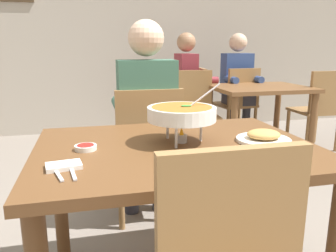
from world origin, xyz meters
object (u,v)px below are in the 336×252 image
object	(u,v)px
diner_main	(146,111)
sauce_dish	(86,147)
chair_bg_corner	(320,106)
patron_bg_middle	(189,81)
rice_plate	(207,161)
chair_bg_left	(239,100)
appetizer_plate	(263,137)
patron_bg_left	(238,80)
chair_bg_right	(195,107)
chair_bg_middle	(192,101)
dining_table_main	(176,169)
curry_bowl	(182,114)
chair_diner_main	(147,147)
dining_table_far	(259,98)

from	to	relation	value
diner_main	sauce_dish	bearing A→B (deg)	-117.04
chair_bg_corner	patron_bg_middle	xyz separation A→B (m)	(-1.32, 0.67, 0.24)
rice_plate	chair_bg_left	xyz separation A→B (m)	(1.40, 2.72, -0.25)
appetizer_plate	patron_bg_left	distance (m)	2.76
chair_bg_right	chair_bg_middle	bearing A→B (deg)	76.23
chair_bg_middle	patron_bg_middle	xyz separation A→B (m)	(-0.04, -0.01, 0.24)
dining_table_main	chair_bg_middle	bearing A→B (deg)	71.02
chair_bg_left	chair_bg_middle	distance (m)	0.58
dining_table_main	diner_main	size ratio (longest dim) A/B	0.91
dining_table_main	appetizer_plate	distance (m)	0.42
curry_bowl	patron_bg_left	size ratio (longest dim) A/B	0.25
chair_diner_main	chair_bg_middle	distance (m)	1.98
chair_bg_middle	chair_bg_right	bearing A→B (deg)	-103.77
dining_table_far	chair_bg_left	xyz separation A→B (m)	(0.00, 0.51, -0.10)
chair_bg_middle	patron_bg_left	xyz separation A→B (m)	(0.59, -0.00, 0.24)
rice_plate	appetizer_plate	size ratio (longest dim) A/B	1.00
diner_main	chair_bg_corner	distance (m)	2.40
chair_diner_main	chair_bg_right	size ratio (longest dim) A/B	1.00
dining_table_main	chair_diner_main	distance (m)	0.74
chair_bg_corner	patron_bg_middle	world-z (taller)	patron_bg_middle
appetizer_plate	dining_table_far	xyz separation A→B (m)	(1.05, 1.96, -0.15)
diner_main	patron_bg_left	xyz separation A→B (m)	(1.45, 1.75, 0.00)
diner_main	sauce_dish	size ratio (longest dim) A/B	14.56
diner_main	chair_bg_right	size ratio (longest dim) A/B	1.46
chair_bg_left	rice_plate	bearing A→B (deg)	-117.30
dining_table_main	dining_table_far	distance (m)	2.40
appetizer_plate	dining_table_main	bearing A→B (deg)	174.51
diner_main	chair_bg_middle	distance (m)	1.96
patron_bg_middle	chair_bg_right	bearing A→B (deg)	-98.43
chair_bg_left	patron_bg_left	xyz separation A→B (m)	(0.01, 0.07, 0.24)
patron_bg_left	patron_bg_middle	bearing A→B (deg)	-179.18
rice_plate	dining_table_far	size ratio (longest dim) A/B	0.24
chair_bg_middle	curry_bowl	bearing A→B (deg)	-108.52
dining_table_main	curry_bowl	distance (m)	0.24
chair_diner_main	chair_bg_middle	xyz separation A→B (m)	(0.86, 1.78, 0.00)
dining_table_main	chair_diner_main	size ratio (longest dim) A/B	1.32
chair_diner_main	chair_bg_corner	world-z (taller)	same
chair_diner_main	patron_bg_left	distance (m)	2.31
dining_table_far	chair_bg_right	xyz separation A→B (m)	(-0.69, 0.14, -0.10)
diner_main	rice_plate	size ratio (longest dim) A/B	5.46
chair_bg_corner	diner_main	bearing A→B (deg)	-153.37
diner_main	chair_bg_middle	size ratio (longest dim) A/B	1.46
chair_bg_left	chair_diner_main	bearing A→B (deg)	-130.22
chair_bg_middle	chair_bg_left	bearing A→B (deg)	-7.27
chair_bg_left	dining_table_far	bearing A→B (deg)	-90.24
diner_main	chair_bg_corner	world-z (taller)	diner_main
appetizer_plate	patron_bg_middle	distance (m)	2.57
diner_main	chair_bg_right	world-z (taller)	diner_main
diner_main	chair_bg_middle	world-z (taller)	diner_main
rice_plate	appetizer_plate	world-z (taller)	same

